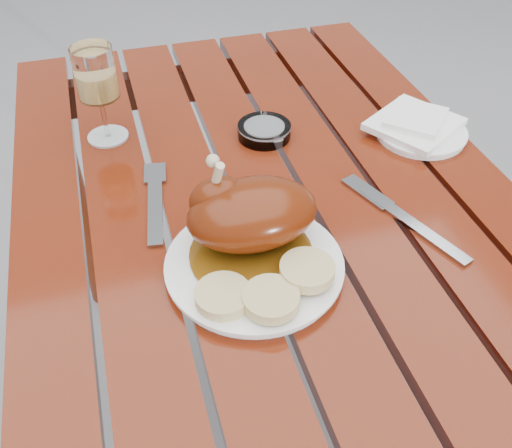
{
  "coord_description": "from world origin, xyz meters",
  "views": [
    {
      "loc": [
        -0.22,
        -0.69,
        1.33
      ],
      "look_at": [
        -0.05,
        -0.1,
        0.78
      ],
      "focal_mm": 40.0,
      "sensor_mm": 36.0,
      "label": 1
    }
  ],
  "objects_px": {
    "ashtray": "(264,131)",
    "table": "(265,335)",
    "dinner_plate": "(254,266)",
    "side_plate": "(421,132)",
    "wine_glass": "(100,95)"
  },
  "relations": [
    {
      "from": "dinner_plate",
      "to": "wine_glass",
      "type": "distance_m",
      "value": 0.44
    },
    {
      "from": "side_plate",
      "to": "ashtray",
      "type": "height_order",
      "value": "ashtray"
    },
    {
      "from": "dinner_plate",
      "to": "ashtray",
      "type": "relative_size",
      "value": 2.55
    },
    {
      "from": "side_plate",
      "to": "ashtray",
      "type": "relative_size",
      "value": 1.71
    },
    {
      "from": "table",
      "to": "dinner_plate",
      "type": "distance_m",
      "value": 0.42
    },
    {
      "from": "side_plate",
      "to": "ashtray",
      "type": "bearing_deg",
      "value": 164.6
    },
    {
      "from": "dinner_plate",
      "to": "side_plate",
      "type": "distance_m",
      "value": 0.46
    },
    {
      "from": "table",
      "to": "side_plate",
      "type": "bearing_deg",
      "value": 14.86
    },
    {
      "from": "side_plate",
      "to": "ashtray",
      "type": "distance_m",
      "value": 0.29
    },
    {
      "from": "table",
      "to": "side_plate",
      "type": "distance_m",
      "value": 0.51
    },
    {
      "from": "ashtray",
      "to": "table",
      "type": "bearing_deg",
      "value": -104.87
    },
    {
      "from": "table",
      "to": "ashtray",
      "type": "distance_m",
      "value": 0.42
    },
    {
      "from": "table",
      "to": "wine_glass",
      "type": "distance_m",
      "value": 0.57
    },
    {
      "from": "table",
      "to": "ashtray",
      "type": "xyz_separation_m",
      "value": [
        0.04,
        0.16,
        0.39
      ]
    },
    {
      "from": "dinner_plate",
      "to": "wine_glass",
      "type": "xyz_separation_m",
      "value": [
        -0.16,
        0.4,
        0.08
      ]
    }
  ]
}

